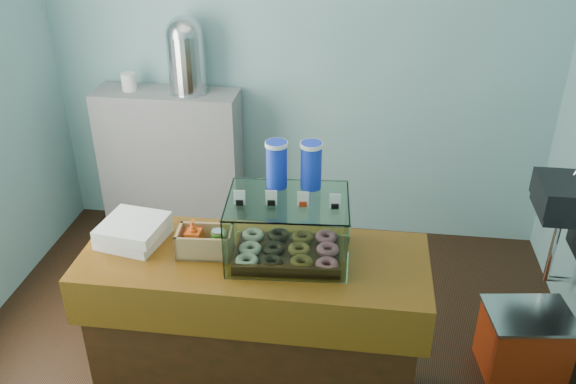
# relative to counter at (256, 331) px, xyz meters

# --- Properties ---
(ground) EXTENTS (3.50, 3.50, 0.00)m
(ground) POSITION_rel_counter_xyz_m (0.00, 0.25, -0.46)
(ground) COLOR black
(ground) RESTS_ON ground
(room_shell) EXTENTS (3.54, 3.04, 2.82)m
(room_shell) POSITION_rel_counter_xyz_m (0.03, 0.26, 1.25)
(room_shell) COLOR #7EB3B8
(room_shell) RESTS_ON ground
(counter) EXTENTS (1.60, 0.60, 0.90)m
(counter) POSITION_rel_counter_xyz_m (0.00, 0.00, 0.00)
(counter) COLOR #47200D
(counter) RESTS_ON ground
(back_shelf) EXTENTS (1.00, 0.32, 1.10)m
(back_shelf) POSITION_rel_counter_xyz_m (-0.90, 1.57, 0.09)
(back_shelf) COLOR gray
(back_shelf) RESTS_ON ground
(display_case) EXTENTS (0.57, 0.43, 0.51)m
(display_case) POSITION_rel_counter_xyz_m (0.16, 0.06, 0.61)
(display_case) COLOR #321D0F
(display_case) RESTS_ON counter
(condiment_crate) EXTENTS (0.26, 0.17, 0.17)m
(condiment_crate) POSITION_rel_counter_xyz_m (-0.23, 0.00, 0.50)
(condiment_crate) COLOR tan
(condiment_crate) RESTS_ON counter
(pastry_boxes) EXTENTS (0.33, 0.33, 0.11)m
(pastry_boxes) POSITION_rel_counter_xyz_m (-0.59, 0.05, 0.50)
(pastry_boxes) COLOR white
(pastry_boxes) RESTS_ON counter
(coffee_urn) EXTENTS (0.28, 0.28, 0.52)m
(coffee_urn) POSITION_rel_counter_xyz_m (-0.74, 1.59, 0.91)
(coffee_urn) COLOR silver
(coffee_urn) RESTS_ON back_shelf
(red_cooler) EXTENTS (0.49, 0.40, 0.39)m
(red_cooler) POSITION_rel_counter_xyz_m (1.40, 0.40, -0.26)
(red_cooler) COLOR #BC310F
(red_cooler) RESTS_ON ground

